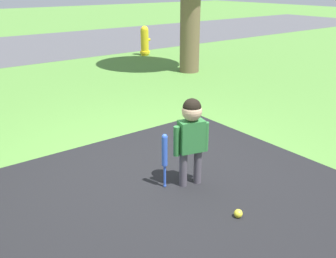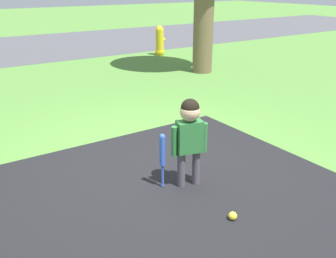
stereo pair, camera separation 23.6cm
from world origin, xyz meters
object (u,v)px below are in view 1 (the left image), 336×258
child (191,130)px  fire_hydrant (145,41)px  sports_ball (238,213)px  baseball_bat (165,153)px

child → fire_hydrant: bearing=75.2°
fire_hydrant → sports_ball: bearing=-117.9°
sports_ball → fire_hydrant: 8.38m
sports_ball → child: bearing=86.7°
baseball_bat → fire_hydrant: 7.74m
baseball_bat → child: bearing=-23.7°
baseball_bat → fire_hydrant: (4.14, 6.54, 0.02)m
sports_ball → baseball_bat: bearing=104.2°
baseball_bat → fire_hydrant: fire_hydrant is taller
child → sports_ball: size_ratio=11.95×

